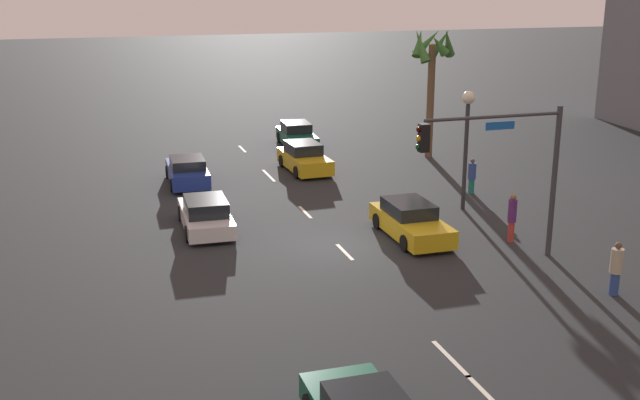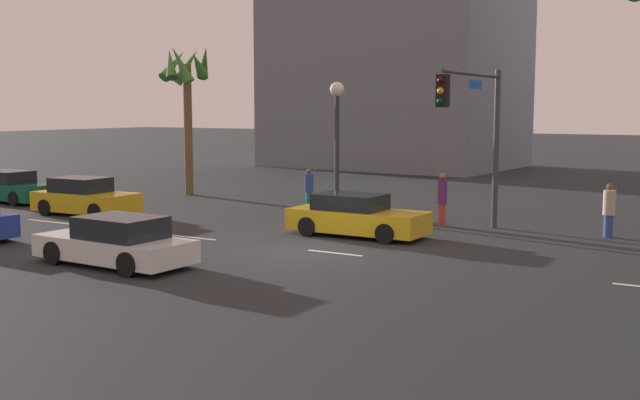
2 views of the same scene
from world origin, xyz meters
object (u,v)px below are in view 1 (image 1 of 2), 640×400
(car_3, at_px, (304,158))
(car_5, at_px, (297,135))
(car_1, at_px, (206,215))
(car_0, at_px, (187,171))
(traffic_signal, at_px, (507,158))
(pedestrian_1, at_px, (512,216))
(streetlamp, at_px, (467,126))
(car_2, at_px, (411,221))
(pedestrian_0, at_px, (472,175))
(palm_tree_1, at_px, (432,58))
(pedestrian_2, at_px, (616,268))

(car_3, distance_m, car_5, 6.26)
(car_1, bearing_deg, car_0, 177.76)
(traffic_signal, height_order, pedestrian_1, traffic_signal)
(car_1, bearing_deg, streetlamp, 87.52)
(car_2, distance_m, pedestrian_0, 7.35)
(car_0, height_order, palm_tree_1, palm_tree_1)
(car_5, relative_size, pedestrian_1, 2.34)
(car_3, bearing_deg, car_1, -38.14)
(car_5, bearing_deg, palm_tree_1, 52.42)
(car_3, relative_size, car_5, 0.97)
(car_2, distance_m, palm_tree_1, 15.30)
(palm_tree_1, bearing_deg, pedestrian_2, -7.69)
(palm_tree_1, bearing_deg, pedestrian_1, -12.38)
(car_5, xyz_separation_m, streetlamp, (14.95, 3.44, 3.09))
(traffic_signal, distance_m, palm_tree_1, 17.03)
(car_0, xyz_separation_m, traffic_signal, (14.17, 9.29, 3.18))
(streetlamp, bearing_deg, car_1, -92.48)
(traffic_signal, relative_size, palm_tree_1, 0.77)
(car_1, xyz_separation_m, pedestrian_0, (-1.75, 12.86, 0.25))
(car_2, height_order, streetlamp, streetlamp)
(car_0, height_order, traffic_signal, traffic_signal)
(car_2, bearing_deg, car_1, -113.76)
(car_0, xyz_separation_m, streetlamp, (7.92, 10.99, 3.10))
(traffic_signal, bearing_deg, pedestrian_0, 158.84)
(car_1, relative_size, streetlamp, 0.89)
(car_2, bearing_deg, streetlamp, 127.09)
(pedestrian_1, xyz_separation_m, palm_tree_1, (-14.52, 3.19, 4.50))
(car_5, distance_m, pedestrian_2, 25.32)
(car_5, bearing_deg, car_0, -47.02)
(car_2, bearing_deg, palm_tree_1, 152.54)
(car_1, relative_size, pedestrian_0, 2.76)
(car_3, xyz_separation_m, streetlamp, (8.83, 4.74, 3.06))
(car_2, relative_size, car_3, 1.05)
(streetlamp, height_order, pedestrian_2, streetlamp)
(car_1, relative_size, car_3, 1.06)
(streetlamp, distance_m, palm_tree_1, 10.61)
(traffic_signal, height_order, streetlamp, traffic_signal)
(car_1, relative_size, traffic_signal, 0.83)
(pedestrian_1, bearing_deg, car_3, -161.33)
(car_1, height_order, pedestrian_2, pedestrian_2)
(streetlamp, bearing_deg, pedestrian_2, 1.28)
(car_3, height_order, pedestrian_2, pedestrian_2)
(car_1, relative_size, pedestrian_1, 2.41)
(car_1, height_order, traffic_signal, traffic_signal)
(car_3, bearing_deg, car_5, 168.06)
(car_5, bearing_deg, pedestrian_1, 9.35)
(streetlamp, relative_size, pedestrian_2, 2.94)
(car_1, xyz_separation_m, car_5, (-14.47, 7.84, 0.03))
(car_3, xyz_separation_m, traffic_signal, (15.08, 3.03, 3.14))
(car_2, relative_size, traffic_signal, 0.83)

